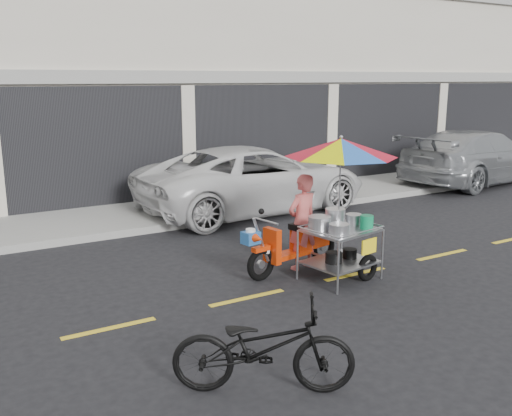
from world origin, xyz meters
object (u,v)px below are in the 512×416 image
white_pickup (254,179)px  food_vendor_rig (326,188)px  near_bicycle (263,347)px  silver_pickup (476,157)px

white_pickup → food_vendor_rig: bearing=160.7°
white_pickup → near_bicycle: 7.95m
near_bicycle → food_vendor_rig: bearing=-15.2°
white_pickup → food_vendor_rig: size_ratio=2.26×
near_bicycle → white_pickup: bearing=1.8°
silver_pickup → near_bicycle: size_ratio=3.02×
white_pickup → silver_pickup: (7.49, -0.23, 0.03)m
food_vendor_rig → white_pickup: bearing=64.0°
near_bicycle → food_vendor_rig: food_vendor_rig is taller
white_pickup → silver_pickup: bearing=-94.7°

